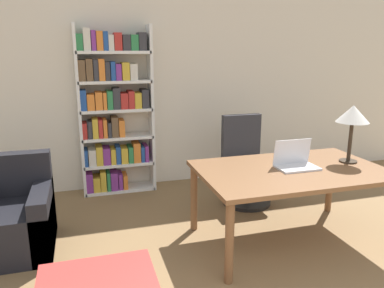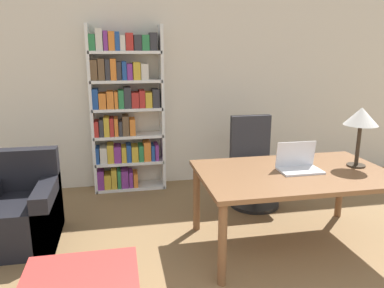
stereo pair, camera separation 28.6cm
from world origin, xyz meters
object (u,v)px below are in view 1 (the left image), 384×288
at_px(desk, 291,176).
at_px(laptop, 295,162).
at_px(table_lamp, 353,116).
at_px(armchair, 13,220).
at_px(office_chair, 245,165).
at_px(bookshelf, 113,112).

distance_m(desk, laptop, 0.14).
relative_size(laptop, table_lamp, 0.68).
relative_size(desk, laptop, 4.56).
relative_size(laptop, armchair, 0.45).
xyz_separation_m(laptop, armchair, (-2.53, 0.53, -0.49)).
xyz_separation_m(desk, office_chair, (-0.00, 1.02, -0.20)).
relative_size(laptop, office_chair, 0.36).
height_order(laptop, office_chair, office_chair).
bearing_deg(table_lamp, office_chair, 123.16).
bearing_deg(table_lamp, bookshelf, 139.99).
relative_size(desk, armchair, 2.04).
bearing_deg(office_chair, desk, -90.00).
height_order(laptop, armchair, laptop).
height_order(laptop, bookshelf, bookshelf).
bearing_deg(desk, laptop, 28.95).
height_order(laptop, table_lamp, table_lamp).
xyz_separation_m(desk, laptop, (0.05, 0.03, 0.13)).
bearing_deg(desk, table_lamp, 3.34).
bearing_deg(desk, armchair, 167.31).
bearing_deg(table_lamp, laptop, -179.00).
bearing_deg(bookshelf, office_chair, -28.14).
relative_size(table_lamp, office_chair, 0.54).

